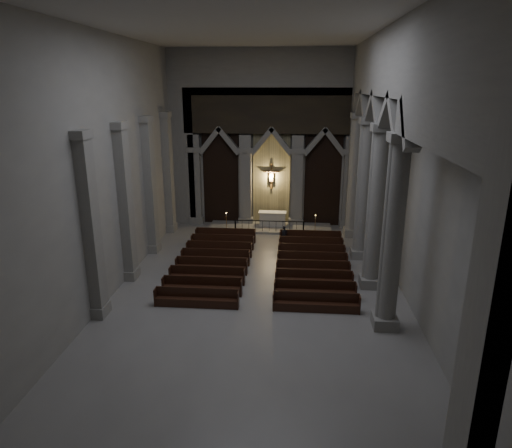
# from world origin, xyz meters

# --- Properties ---
(room) EXTENTS (24.00, 24.10, 12.00)m
(room) POSITION_xyz_m (0.00, 0.00, 7.60)
(room) COLOR gray
(room) RESTS_ON ground
(sanctuary_wall) EXTENTS (14.00, 0.77, 12.00)m
(sanctuary_wall) POSITION_xyz_m (0.00, 11.54, 6.62)
(sanctuary_wall) COLOR gray
(sanctuary_wall) RESTS_ON ground
(right_arcade) EXTENTS (1.00, 24.00, 12.00)m
(right_arcade) POSITION_xyz_m (5.50, 1.33, 7.83)
(right_arcade) COLOR gray
(right_arcade) RESTS_ON ground
(left_pilasters) EXTENTS (0.60, 13.00, 8.03)m
(left_pilasters) POSITION_xyz_m (-6.75, 3.50, 3.91)
(left_pilasters) COLOR gray
(left_pilasters) RESTS_ON ground
(sanctuary_step) EXTENTS (8.50, 2.60, 0.15)m
(sanctuary_step) POSITION_xyz_m (0.00, 10.60, 0.07)
(sanctuary_step) COLOR gray
(sanctuary_step) RESTS_ON ground
(altar) EXTENTS (1.94, 0.78, 0.99)m
(altar) POSITION_xyz_m (0.15, 10.91, 0.65)
(altar) COLOR beige
(altar) RESTS_ON sanctuary_step
(altar_rail) EXTENTS (4.71, 0.09, 0.92)m
(altar_rail) POSITION_xyz_m (0.00, 9.51, 0.61)
(altar_rail) COLOR black
(altar_rail) RESTS_ON ground
(candle_stand_left) EXTENTS (0.24, 0.24, 1.44)m
(candle_stand_left) POSITION_xyz_m (-2.89, 9.32, 0.39)
(candle_stand_left) COLOR #B68338
(candle_stand_left) RESTS_ON ground
(candle_stand_right) EXTENTS (0.24, 0.24, 1.41)m
(candle_stand_right) POSITION_xyz_m (3.08, 9.44, 0.38)
(candle_stand_right) COLOR #B68338
(candle_stand_right) RESTS_ON ground
(pews) EXTENTS (9.26, 9.37, 0.86)m
(pews) POSITION_xyz_m (0.00, 3.13, 0.28)
(pews) COLOR black
(pews) RESTS_ON ground
(worshipper) EXTENTS (0.50, 0.42, 1.15)m
(worshipper) POSITION_xyz_m (1.07, 7.52, 0.58)
(worshipper) COLOR black
(worshipper) RESTS_ON ground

